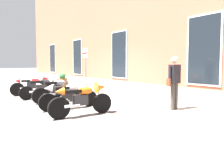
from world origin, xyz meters
name	(u,v)px	position (x,y,z in m)	size (l,w,h in m)	color
ground_plane	(78,99)	(0.00, 0.00, 0.00)	(140.00, 140.00, 0.00)	#565451
sidewalk	(100,95)	(0.00, 1.27, 0.06)	(32.79, 2.54, 0.13)	gray
brick_pub_facade	(163,9)	(0.00, 6.43, 5.24)	(26.79, 7.89, 10.49)	brown
motorcycle_red_sport	(34,85)	(-2.49, -1.16, 0.54)	(0.75, 2.05, 0.99)	black
motorcycle_black_naked	(43,88)	(-1.22, -1.17, 0.48)	(0.62, 1.99, 0.97)	black
motorcycle_grey_naked	(58,90)	(0.03, -0.98, 0.50)	(0.62, 2.03, 1.01)	black
motorcycle_white_sport	(72,93)	(1.40, -1.04, 0.55)	(0.62, 2.15, 1.01)	black
motorcycle_orange_sport	(84,98)	(2.50, -1.20, 0.56)	(0.64, 2.06, 1.03)	black
pedestrian_dark_jacket	(174,80)	(4.16, 1.17, 1.10)	(0.23, 0.66, 1.73)	#38332D
parking_sign	(86,64)	(-0.28, 0.58, 1.59)	(0.36, 0.07, 2.25)	#4C4C51
barrel_planter	(62,82)	(-3.02, 0.66, 0.52)	(0.68, 0.68, 0.95)	brown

